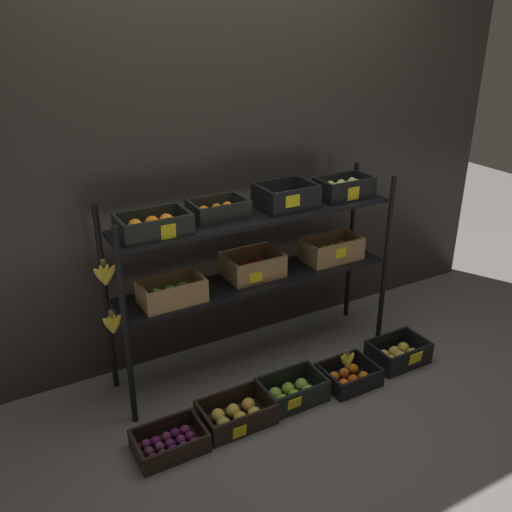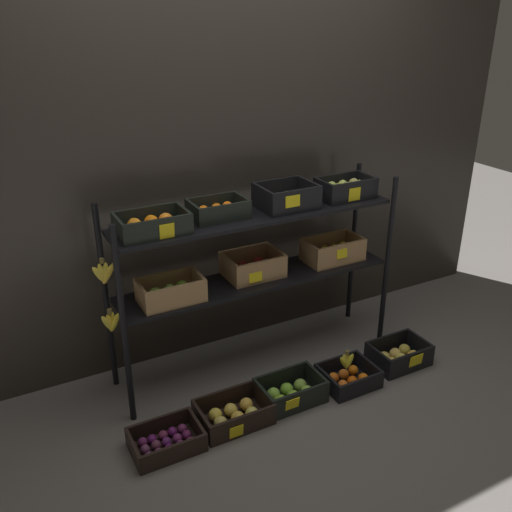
% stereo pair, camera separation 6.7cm
% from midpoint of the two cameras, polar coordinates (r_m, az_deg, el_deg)
% --- Properties ---
extents(ground_plane, '(10.00, 10.00, 0.00)m').
position_cam_midpoint_polar(ground_plane, '(3.52, 0.56, -10.54)').
color(ground_plane, '#605B56').
extents(storefront_wall, '(4.06, 0.12, 2.21)m').
position_cam_midpoint_polar(storefront_wall, '(3.36, -2.44, 8.56)').
color(storefront_wall, '#2D2823').
rests_on(storefront_wall, ground_plane).
extents(display_rack, '(1.78, 0.38, 1.10)m').
position_cam_midpoint_polar(display_rack, '(3.15, 0.57, 1.30)').
color(display_rack, black).
rests_on(display_rack, ground_plane).
extents(crate_ground_plum, '(0.35, 0.24, 0.11)m').
position_cam_midpoint_polar(crate_ground_plum, '(2.94, -8.44, -18.22)').
color(crate_ground_plum, black).
rests_on(crate_ground_plum, ground_plane).
extents(crate_ground_apple_gold, '(0.38, 0.26, 0.12)m').
position_cam_midpoint_polar(crate_ground_apple_gold, '(3.05, -1.63, -15.82)').
color(crate_ground_apple_gold, black).
rests_on(crate_ground_apple_gold, ground_plane).
extents(crate_ground_apple_green, '(0.36, 0.24, 0.13)m').
position_cam_midpoint_polar(crate_ground_apple_green, '(3.19, 4.14, -13.72)').
color(crate_ground_apple_green, black).
rests_on(crate_ground_apple_green, ground_plane).
extents(crate_ground_tangerine, '(0.31, 0.26, 0.11)m').
position_cam_midpoint_polar(crate_ground_tangerine, '(3.35, 9.95, -12.13)').
color(crate_ground_tangerine, black).
rests_on(crate_ground_tangerine, ground_plane).
extents(crate_ground_rightmost_apple_gold, '(0.35, 0.25, 0.14)m').
position_cam_midpoint_polar(crate_ground_rightmost_apple_gold, '(3.58, 14.86, -9.82)').
color(crate_ground_rightmost_apple_gold, black).
rests_on(crate_ground_rightmost_apple_gold, ground_plane).
extents(banana_bunch_loose, '(0.11, 0.05, 0.12)m').
position_cam_midpoint_polar(banana_bunch_loose, '(3.28, 9.77, -10.50)').
color(banana_bunch_loose, brown).
rests_on(banana_bunch_loose, crate_ground_tangerine).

